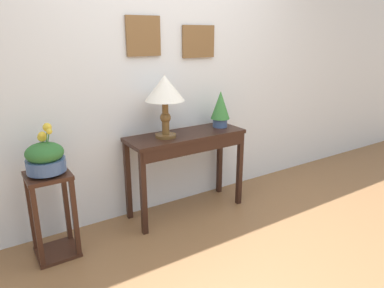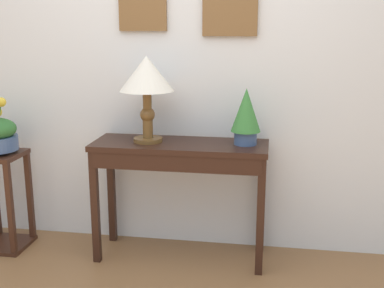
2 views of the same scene
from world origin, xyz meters
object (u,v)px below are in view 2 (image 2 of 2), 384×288
console_table (180,162)px  potted_plant_on_console (246,114)px  table_lamp (147,78)px  pedestal_stand_left (2,201)px

console_table → potted_plant_on_console: (0.41, 0.05, 0.31)m
potted_plant_on_console → table_lamp: bearing=-177.7°
console_table → table_lamp: bearing=173.8°
table_lamp → console_table: bearing=-6.2°
table_lamp → pedestal_stand_left: (-1.01, -0.05, -0.84)m
table_lamp → pedestal_stand_left: size_ratio=0.80×
pedestal_stand_left → console_table: bearing=1.5°
potted_plant_on_console → pedestal_stand_left: potted_plant_on_console is taller
console_table → pedestal_stand_left: 1.26m
console_table → potted_plant_on_console: potted_plant_on_console is taller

